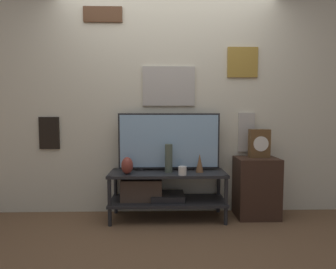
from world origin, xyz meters
name	(u,v)px	position (x,y,z in m)	size (l,w,h in m)	color
ground_plane	(168,228)	(0.00, 0.00, 0.00)	(12.00, 12.00, 0.00)	brown
wall_back	(167,98)	(0.00, 0.51, 1.35)	(6.40, 0.08, 2.70)	beige
media_console	(158,189)	(-0.10, 0.25, 0.33)	(1.27, 0.42, 0.53)	#232326
television	(169,141)	(0.02, 0.34, 0.86)	(1.14, 0.05, 0.64)	black
vase_tall_ceramic	(169,158)	(0.01, 0.23, 0.68)	(0.08, 0.08, 0.31)	#4C5647
vase_slim_bronze	(200,163)	(0.35, 0.23, 0.63)	(0.08, 0.08, 0.20)	brown
vase_urn_stoneware	(127,166)	(-0.43, 0.16, 0.62)	(0.12, 0.15, 0.18)	brown
candle_jar	(182,171)	(0.15, 0.10, 0.57)	(0.09, 0.09, 0.09)	silver
side_table	(256,187)	(1.00, 0.29, 0.34)	(0.46, 0.34, 0.67)	#382319
mantel_clock	(259,143)	(1.04, 0.32, 0.83)	(0.22, 0.11, 0.32)	brown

